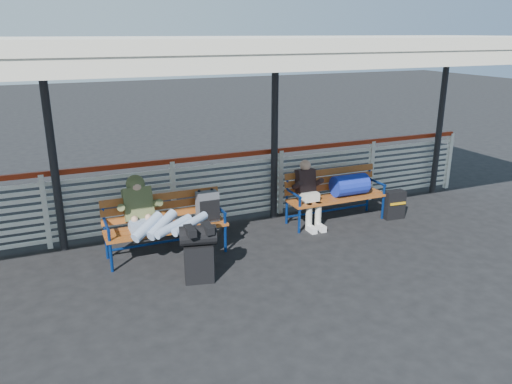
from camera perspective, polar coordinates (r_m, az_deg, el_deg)
name	(u,v)px	position (r m, az deg, el deg)	size (l,w,h in m)	color
ground	(210,276)	(7.04, -5.27, -9.55)	(60.00, 60.00, 0.00)	black
fence	(173,192)	(8.48, -9.43, -0.04)	(12.08, 0.08, 1.24)	silver
canopy	(184,46)	(7.09, -8.28, 16.14)	(12.60, 3.60, 3.16)	silver
luggage_stack	(198,251)	(6.74, -6.59, -6.75)	(0.53, 0.37, 0.80)	black
bench_left	(178,215)	(7.60, -8.93, -2.66)	(1.80, 0.56, 0.92)	#A1591F
bench_right	(343,187)	(8.94, 9.90, 0.52)	(1.80, 0.56, 0.92)	#A1591F
traveler_man	(160,220)	(7.18, -10.92, -3.15)	(0.94, 1.64, 0.77)	#94A5C7
companion_person	(309,193)	(8.60, 6.03, -0.10)	(0.32, 0.66, 1.15)	beige
suitcase_side	(394,205)	(9.34, 15.47, -1.39)	(0.39, 0.25, 0.52)	black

